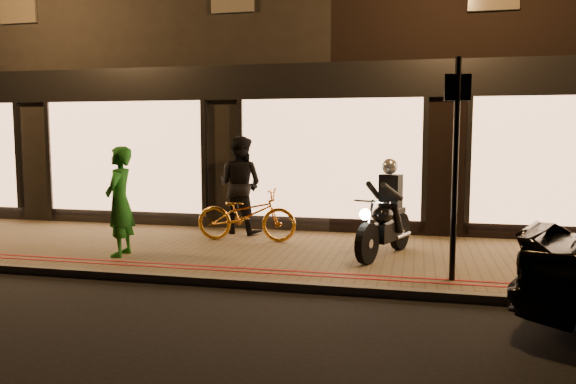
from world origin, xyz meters
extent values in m
plane|color=black|center=(0.00, 0.00, 0.00)|extent=(90.00, 90.00, 0.00)
cube|color=brown|center=(0.00, 2.00, 0.06)|extent=(50.00, 4.00, 0.12)
cube|color=#59544C|center=(0.00, 0.05, 0.06)|extent=(50.00, 0.14, 0.12)
cube|color=maroon|center=(0.00, 0.45, 0.12)|extent=(50.00, 0.06, 0.01)
cube|color=maroon|center=(0.00, 0.65, 0.12)|extent=(50.00, 0.06, 0.01)
cube|color=black|center=(-6.00, 9.00, 4.25)|extent=(12.00, 10.00, 8.50)
cube|color=black|center=(0.00, 3.95, 3.15)|extent=(48.00, 0.12, 0.70)
cube|color=#F2AF79|center=(-4.50, 3.94, 1.61)|extent=(3.60, 0.06, 2.38)
cube|color=#F2AF79|center=(0.00, 3.94, 1.61)|extent=(3.60, 0.06, 2.38)
cube|color=#F2AF79|center=(4.50, 3.94, 1.61)|extent=(3.60, 0.06, 2.38)
cylinder|color=black|center=(1.00, 1.35, 0.44)|extent=(0.33, 0.64, 0.64)
cylinder|color=black|center=(1.45, 2.57, 0.44)|extent=(0.33, 0.64, 0.64)
cylinder|color=silver|center=(1.00, 1.35, 0.44)|extent=(0.18, 0.18, 0.14)
cylinder|color=silver|center=(1.45, 2.57, 0.44)|extent=(0.18, 0.18, 0.14)
cube|color=black|center=(1.24, 2.01, 0.52)|extent=(0.49, 0.75, 0.30)
ellipsoid|color=black|center=(1.19, 1.88, 0.82)|extent=(0.48, 0.59, 0.29)
cube|color=black|center=(1.34, 2.29, 0.82)|extent=(0.40, 0.59, 0.09)
cylinder|color=silver|center=(1.05, 1.49, 1.07)|extent=(0.57, 0.24, 0.03)
cylinder|color=silver|center=(1.01, 1.40, 0.74)|extent=(0.16, 0.32, 0.71)
sphere|color=white|center=(0.96, 1.27, 0.90)|extent=(0.22, 0.22, 0.17)
cylinder|color=silver|center=(1.51, 2.39, 0.40)|extent=(0.26, 0.54, 0.07)
cube|color=black|center=(1.30, 2.17, 1.17)|extent=(0.40, 0.32, 0.55)
sphere|color=#ABAEB2|center=(1.28, 2.11, 1.58)|extent=(0.33, 0.33, 0.26)
cylinder|color=black|center=(1.04, 1.92, 1.20)|extent=(0.22, 0.61, 0.34)
cylinder|color=black|center=(1.34, 1.81, 1.20)|extent=(0.36, 0.57, 0.34)
cylinder|color=black|center=(1.15, 2.18, 0.72)|extent=(0.13, 0.27, 0.46)
cylinder|color=black|center=(1.42, 2.08, 0.72)|extent=(0.26, 0.28, 0.46)
cylinder|color=black|center=(2.21, 0.66, 1.62)|extent=(0.09, 0.09, 3.00)
cube|color=black|center=(2.21, 0.66, 2.72)|extent=(0.35, 0.10, 0.35)
imported|color=orange|center=(-1.36, 2.73, 0.61)|extent=(1.90, 0.72, 0.99)
imported|color=#1D6D20|center=(-2.99, 1.05, 1.01)|extent=(0.51, 0.70, 1.79)
imported|color=black|center=(-1.72, 3.48, 1.09)|extent=(1.09, 0.94, 1.94)
camera|label=1|loc=(1.72, -7.15, 2.12)|focal=35.00mm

